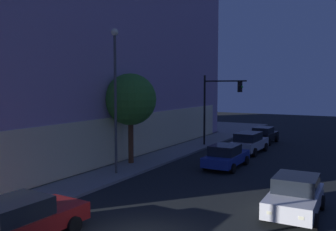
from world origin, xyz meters
TOP-DOWN VIEW (x-y plane):
  - modern_building at (12.69, 22.77)m, footprint 32.99×28.86m
  - traffic_light_far_corner at (20.01, 5.12)m, footprint 0.39×3.97m
  - street_lamp_sidewalk at (7.45, 6.71)m, footprint 0.44×0.44m
  - sidewalk_tree at (10.32, 7.60)m, footprint 3.53×3.53m
  - car_red at (-1.93, 3.77)m, footprint 4.74×2.39m
  - car_white at (5.66, -4.08)m, footprint 4.26×2.21m
  - car_blue at (12.69, 1.57)m, footprint 4.50×2.10m
  - car_silver at (18.60, 1.77)m, footprint 4.72×2.16m
  - car_black at (24.27, 2.03)m, footprint 4.27×2.07m

SIDE VIEW (x-z plane):
  - car_blue at x=12.69m, z-range 0.00..1.57m
  - car_black at x=24.27m, z-range 0.01..1.56m
  - car_red at x=-1.93m, z-range 0.01..1.62m
  - car_white at x=5.66m, z-range 0.01..1.64m
  - car_silver at x=18.60m, z-range 0.03..1.73m
  - traffic_light_far_corner at x=20.01m, z-range 1.13..7.35m
  - sidewalk_tree at x=10.32m, z-range 1.43..7.58m
  - street_lamp_sidewalk at x=7.45m, z-range 1.20..9.89m
  - modern_building at x=12.69m, z-range -0.06..17.59m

